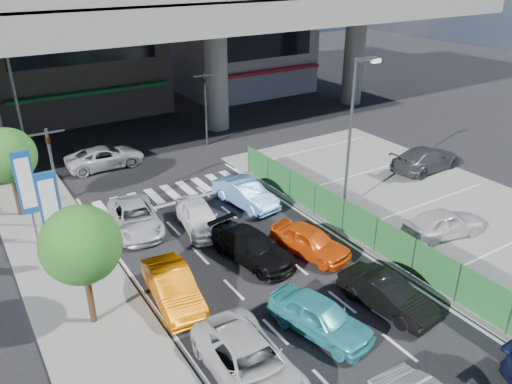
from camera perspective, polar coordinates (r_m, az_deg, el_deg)
ground at (r=19.58m, az=6.18°, el=-13.94°), size 120.00×120.00×0.00m
parking_lot at (r=27.74m, az=21.70°, el=-2.95°), size 12.00×28.00×0.06m
sidewalk_left at (r=20.05m, az=-17.98°, el=-13.93°), size 4.00×30.00×0.12m
fence_run at (r=22.76m, az=15.31°, el=-5.85°), size 0.16×22.00×1.80m
expressway at (r=35.17m, az=-17.05°, el=18.50°), size 64.00×14.00×10.75m
building_center at (r=45.88m, az=-21.03°, el=17.73°), size 14.00×10.90×15.00m
building_east at (r=51.02m, az=-1.95°, el=18.21°), size 12.00×10.90×12.00m
traffic_light_left at (r=25.30m, az=-22.44°, el=3.97°), size 1.60×1.24×5.20m
traffic_light_right at (r=35.22m, az=-5.87°, el=11.43°), size 1.60×1.24×5.20m
street_lamp_right at (r=25.60m, az=11.07°, el=7.67°), size 1.65×0.22×8.00m
street_lamp_left at (r=30.74m, az=-25.26°, el=8.69°), size 1.65×0.22×8.00m
signboard_near at (r=21.83m, az=-22.43°, el=-1.88°), size 0.80×0.14×4.70m
signboard_far at (r=24.52m, az=-24.78°, el=0.64°), size 0.80×0.14×4.70m
tree_near at (r=18.20m, az=-19.37°, el=-5.75°), size 2.80×2.80×4.80m
tree_far at (r=27.66m, az=-26.53°, el=3.71°), size 2.80×2.80×4.80m
sedan_white_mid_left at (r=16.68m, az=-0.65°, el=-18.99°), size 2.52×5.07×1.38m
taxi_teal_mid at (r=18.51m, az=7.36°, el=-13.95°), size 2.59×4.33×1.38m
hatch_black_mid_right at (r=20.11m, az=14.74°, el=-11.20°), size 1.89×4.08×1.30m
taxi_orange_left at (r=20.01m, az=-9.46°, el=-10.69°), size 1.88×4.31×1.38m
sedan_black_mid at (r=22.30m, az=-0.45°, el=-6.27°), size 2.59×4.76×1.31m
taxi_orange_right at (r=22.82m, az=6.18°, el=-5.59°), size 2.52×4.21×1.34m
wagon_silver_front_left at (r=25.39m, az=-13.62°, el=-2.86°), size 2.78×4.89×1.29m
sedan_white_front_mid at (r=24.83m, az=-6.55°, el=-2.82°), size 2.27×4.26×1.38m
kei_truck_front_right at (r=27.07m, az=-1.21°, el=-0.15°), size 2.10×4.37×1.38m
crossing_wagon_silver at (r=33.47m, az=-16.86°, el=3.83°), size 4.90×2.34×1.35m
parked_sedan_white at (r=25.63m, az=20.67°, el=-3.33°), size 4.28×2.39×1.38m
parked_sedan_dgrey at (r=33.18m, az=18.84°, el=3.60°), size 5.21×2.31×1.48m
traffic_cone at (r=26.83m, az=10.14°, el=-1.47°), size 0.46×0.46×0.71m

